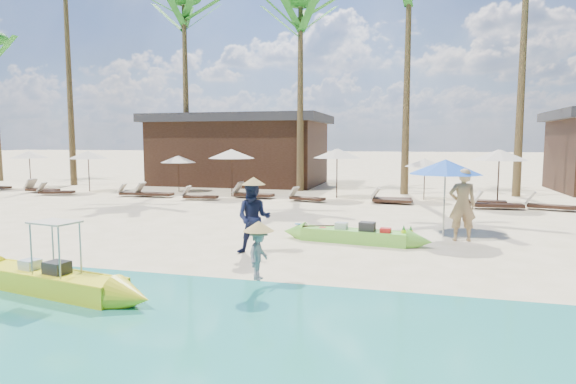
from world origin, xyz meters
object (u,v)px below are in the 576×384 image
(green_canoe, at_px, (354,235))
(blue_umbrella, at_px, (445,167))
(yellow_canoe, at_px, (50,281))
(tourist, at_px, (462,205))

(green_canoe, xyz_separation_m, blue_umbrella, (2.33, 1.46, 1.77))
(yellow_canoe, bearing_deg, green_canoe, 60.76)
(green_canoe, relative_size, tourist, 2.30)
(green_canoe, bearing_deg, tourist, 26.56)
(yellow_canoe, xyz_separation_m, blue_umbrella, (6.98, 7.09, 1.75))
(blue_umbrella, bearing_deg, yellow_canoe, -134.58)
(yellow_canoe, bearing_deg, tourist, 51.98)
(tourist, relative_size, blue_umbrella, 0.90)
(yellow_canoe, height_order, tourist, tourist)
(yellow_canoe, distance_m, blue_umbrella, 10.10)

